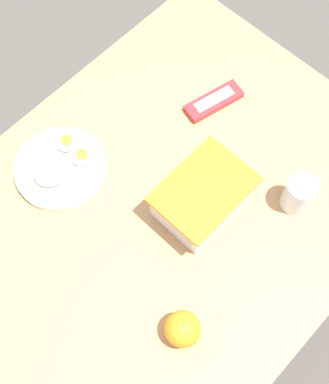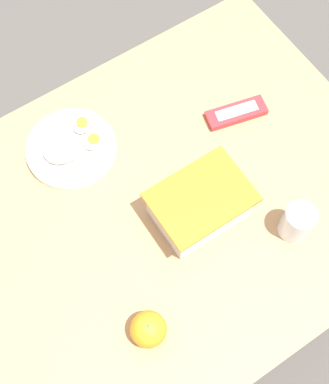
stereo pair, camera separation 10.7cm
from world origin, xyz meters
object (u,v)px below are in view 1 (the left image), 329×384
object	(u,v)px
rice_plate	(60,167)
orange_fruit	(182,329)
candy_bar	(214,101)
drinking_glass	(299,194)
food_container	(203,198)

from	to	relation	value
rice_plate	orange_fruit	bearing A→B (deg)	80.38
orange_fruit	candy_bar	distance (m)	0.56
orange_fruit	drinking_glass	size ratio (longest dim) A/B	0.80
food_container	orange_fruit	xyz separation A→B (m)	(0.24, 0.16, -0.00)
orange_fruit	food_container	bearing A→B (deg)	-146.06
food_container	orange_fruit	distance (m)	0.29
candy_bar	drinking_glass	size ratio (longest dim) A/B	1.67
food_container	drinking_glass	world-z (taller)	food_container
candy_bar	rice_plate	bearing A→B (deg)	-19.46
orange_fruit	rice_plate	world-z (taller)	orange_fruit
food_container	rice_plate	xyz separation A→B (m)	(0.16, -0.30, -0.03)
candy_bar	drinking_glass	world-z (taller)	drinking_glass
orange_fruit	candy_bar	xyz separation A→B (m)	(-0.46, -0.32, -0.03)
food_container	candy_bar	distance (m)	0.28
food_container	drinking_glass	distance (m)	0.21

